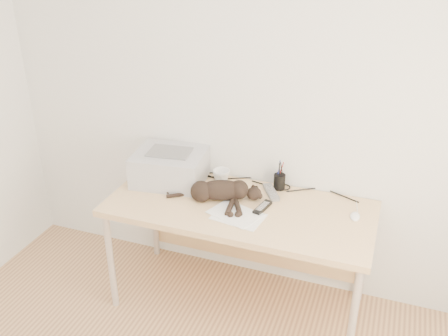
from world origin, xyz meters
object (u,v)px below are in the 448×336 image
at_px(mug, 221,177).
at_px(pen_cup, 279,181).
at_px(cat, 219,191).
at_px(printer, 170,166).
at_px(desk, 243,217).
at_px(mouse, 355,215).

relative_size(mug, pen_cup, 0.59).
height_order(cat, mug, cat).
bearing_deg(pen_cup, mug, -168.80).
bearing_deg(printer, pen_cup, 10.70).
bearing_deg(desk, mug, 146.29).
bearing_deg(cat, pen_cup, 20.68).
height_order(desk, cat, cat).
bearing_deg(mug, cat, -74.29).
bearing_deg(desk, printer, 172.22).
height_order(cat, pen_cup, pen_cup).
height_order(desk, mug, mug).
xyz_separation_m(desk, mug, (-0.20, 0.13, 0.18)).
height_order(pen_cup, mouse, pen_cup).
bearing_deg(mouse, cat, -178.69).
xyz_separation_m(mug, pen_cup, (0.37, 0.07, 0.00)).
distance_m(cat, mug, 0.20).
bearing_deg(mouse, mug, 168.30).
xyz_separation_m(pen_cup, mouse, (0.50, -0.18, -0.04)).
xyz_separation_m(printer, mouse, (1.19, -0.05, -0.09)).
height_order(desk, pen_cup, pen_cup).
xyz_separation_m(printer, cat, (0.38, -0.13, -0.04)).
distance_m(printer, cat, 0.41).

